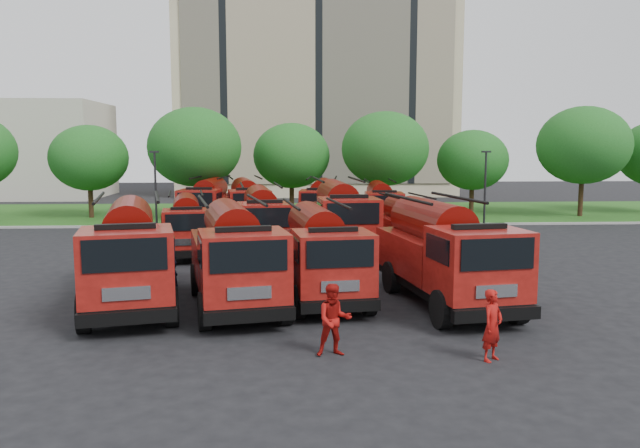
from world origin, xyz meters
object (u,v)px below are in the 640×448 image
(fire_truck_2, at_px, (320,253))
(firefighter_2, at_px, (469,294))
(fire_truck_0, at_px, (129,255))
(fire_truck_11, at_px, (381,206))
(firefighter_0, at_px, (491,360))
(fire_truck_10, at_px, (321,204))
(fire_truck_1, at_px, (235,256))
(firefighter_4, at_px, (172,286))
(fire_truck_3, at_px, (444,254))
(fire_truck_4, at_px, (187,225))
(fire_truck_9, at_px, (246,205))
(firefighter_3, at_px, (521,302))
(fire_truck_8, at_px, (208,204))
(firefighter_1, at_px, (334,355))
(firefighter_5, at_px, (398,271))
(fire_truck_5, at_px, (262,221))
(fire_truck_6, at_px, (341,218))
(fire_truck_7, at_px, (412,229))

(fire_truck_2, height_order, firefighter_2, fire_truck_2)
(fire_truck_0, relative_size, fire_truck_11, 1.19)
(fire_truck_2, relative_size, fire_truck_11, 1.07)
(fire_truck_0, relative_size, firefighter_2, 5.04)
(firefighter_0, bearing_deg, fire_truck_10, 55.79)
(fire_truck_1, height_order, firefighter_4, fire_truck_1)
(fire_truck_3, distance_m, fire_truck_4, 14.81)
(fire_truck_9, bearing_deg, firefighter_2, -71.12)
(fire_truck_3, distance_m, firefighter_3, 3.30)
(fire_truck_0, xyz_separation_m, fire_truck_10, (7.63, 19.71, -0.17))
(fire_truck_4, height_order, firefighter_3, fire_truck_4)
(fire_truck_8, bearing_deg, fire_truck_11, 0.79)
(fire_truck_3, relative_size, fire_truck_10, 1.10)
(firefighter_3, bearing_deg, firefighter_1, 12.86)
(fire_truck_2, bearing_deg, fire_truck_1, -170.49)
(fire_truck_1, xyz_separation_m, fire_truck_9, (-0.80, 19.14, -0.07))
(firefighter_0, bearing_deg, fire_truck_9, 66.60)
(fire_truck_3, distance_m, firefighter_0, 6.04)
(fire_truck_3, xyz_separation_m, fire_truck_4, (-10.43, 10.51, -0.28))
(fire_truck_9, bearing_deg, fire_truck_11, -7.95)
(fire_truck_9, height_order, fire_truck_10, fire_truck_9)
(fire_truck_0, distance_m, firefighter_1, 8.66)
(fire_truck_9, relative_size, firefighter_5, 4.94)
(fire_truck_0, xyz_separation_m, fire_truck_5, (4.08, 10.02, -0.11))
(fire_truck_8, bearing_deg, fire_truck_3, -57.41)
(fire_truck_6, bearing_deg, fire_truck_9, 117.07)
(fire_truck_2, height_order, fire_truck_7, fire_truck_2)
(fire_truck_4, distance_m, firefighter_3, 16.91)
(fire_truck_8, xyz_separation_m, firefighter_3, (13.35, -20.17, -1.65))
(fire_truck_0, relative_size, fire_truck_5, 1.08)
(fire_truck_1, height_order, firefighter_5, fire_truck_1)
(fire_truck_6, relative_size, fire_truck_11, 1.18)
(firefighter_0, bearing_deg, fire_truck_4, 81.47)
(fire_truck_11, distance_m, firefighter_3, 19.50)
(fire_truck_7, xyz_separation_m, fire_truck_11, (0.08, 10.62, 0.09))
(fire_truck_5, height_order, fire_truck_11, fire_truck_5)
(fire_truck_9, distance_m, firefighter_0, 26.32)
(fire_truck_5, height_order, firefighter_4, fire_truck_5)
(firefighter_0, bearing_deg, fire_truck_1, 98.92)
(fire_truck_3, height_order, firefighter_5, fire_truck_3)
(fire_truck_11, bearing_deg, fire_truck_8, 178.85)
(fire_truck_2, height_order, fire_truck_11, fire_truck_2)
(fire_truck_4, xyz_separation_m, fire_truck_6, (7.75, -0.23, 0.34))
(fire_truck_6, height_order, firefighter_5, fire_truck_6)
(fire_truck_1, bearing_deg, firefighter_4, 120.30)
(fire_truck_3, bearing_deg, firefighter_2, 37.09)
(fire_truck_8, distance_m, firefighter_5, 17.73)
(firefighter_1, relative_size, firefighter_5, 1.25)
(firefighter_3, bearing_deg, fire_truck_11, -108.08)
(fire_truck_3, bearing_deg, fire_truck_1, 169.77)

